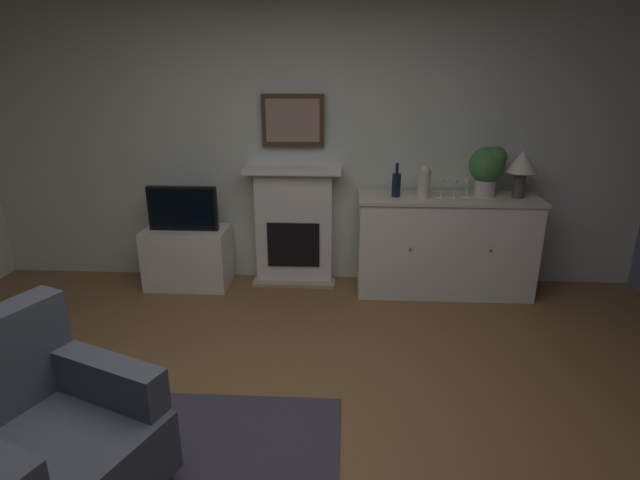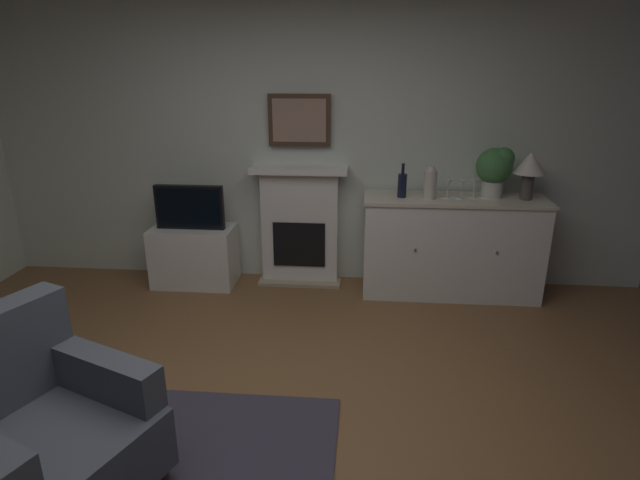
{
  "view_description": "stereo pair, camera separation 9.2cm",
  "coord_description": "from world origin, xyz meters",
  "px_view_note": "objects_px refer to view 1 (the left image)",
  "views": [
    {
      "loc": [
        0.37,
        -2.21,
        1.99
      ],
      "look_at": [
        0.21,
        0.61,
        1.0
      ],
      "focal_mm": 28.76,
      "sensor_mm": 36.0,
      "label": 1
    },
    {
      "loc": [
        0.46,
        -2.2,
        1.99
      ],
      "look_at": [
        0.21,
        0.61,
        1.0
      ],
      "focal_mm": 28.76,
      "sensor_mm": 36.0,
      "label": 2
    }
  ],
  "objects_px": {
    "fireplace_unit": "(294,226)",
    "table_lamp": "(522,165)",
    "wine_bottle": "(396,184)",
    "vase_decorative": "(424,182)",
    "wine_glass_center": "(455,184)",
    "tv_set": "(183,209)",
    "potted_plant_small": "(488,166)",
    "wine_glass_left": "(442,183)",
    "framed_picture": "(293,120)",
    "sideboard_cabinet": "(445,245)",
    "armchair": "(40,439)",
    "wine_glass_right": "(468,183)",
    "tv_cabinet": "(188,257)"
  },
  "relations": [
    {
      "from": "sideboard_cabinet",
      "to": "wine_bottle",
      "type": "height_order",
      "value": "wine_bottle"
    },
    {
      "from": "vase_decorative",
      "to": "tv_cabinet",
      "type": "height_order",
      "value": "vase_decorative"
    },
    {
      "from": "wine_glass_left",
      "to": "wine_glass_center",
      "type": "relative_size",
      "value": 1.0
    },
    {
      "from": "potted_plant_small",
      "to": "sideboard_cabinet",
      "type": "bearing_deg",
      "value": -171.79
    },
    {
      "from": "wine_glass_left",
      "to": "wine_glass_right",
      "type": "relative_size",
      "value": 1.0
    },
    {
      "from": "framed_picture",
      "to": "wine_glass_center",
      "type": "relative_size",
      "value": 3.33
    },
    {
      "from": "wine_glass_right",
      "to": "armchair",
      "type": "relative_size",
      "value": 0.16
    },
    {
      "from": "table_lamp",
      "to": "armchair",
      "type": "xyz_separation_m",
      "value": [
        -2.81,
        -2.52,
        -0.79
      ]
    },
    {
      "from": "sideboard_cabinet",
      "to": "tv_cabinet",
      "type": "bearing_deg",
      "value": 179.63
    },
    {
      "from": "framed_picture",
      "to": "wine_bottle",
      "type": "distance_m",
      "value": 1.06
    },
    {
      "from": "potted_plant_small",
      "to": "armchair",
      "type": "relative_size",
      "value": 0.41
    },
    {
      "from": "table_lamp",
      "to": "potted_plant_small",
      "type": "xyz_separation_m",
      "value": [
        -0.26,
        0.05,
        -0.02
      ]
    },
    {
      "from": "sideboard_cabinet",
      "to": "table_lamp",
      "type": "height_order",
      "value": "table_lamp"
    },
    {
      "from": "wine_glass_left",
      "to": "wine_glass_right",
      "type": "distance_m",
      "value": 0.22
    },
    {
      "from": "wine_bottle",
      "to": "fireplace_unit",
      "type": "bearing_deg",
      "value": 167.99
    },
    {
      "from": "framed_picture",
      "to": "potted_plant_small",
      "type": "distance_m",
      "value": 1.72
    },
    {
      "from": "wine_bottle",
      "to": "tv_set",
      "type": "bearing_deg",
      "value": 179.78
    },
    {
      "from": "wine_glass_right",
      "to": "tv_cabinet",
      "type": "bearing_deg",
      "value": 179.4
    },
    {
      "from": "wine_bottle",
      "to": "tv_cabinet",
      "type": "distance_m",
      "value": 2.01
    },
    {
      "from": "wine_bottle",
      "to": "vase_decorative",
      "type": "relative_size",
      "value": 1.03
    },
    {
      "from": "framed_picture",
      "to": "table_lamp",
      "type": "xyz_separation_m",
      "value": [
        1.94,
        -0.22,
        -0.33
      ]
    },
    {
      "from": "tv_set",
      "to": "armchair",
      "type": "height_order",
      "value": "tv_set"
    },
    {
      "from": "wine_bottle",
      "to": "armchair",
      "type": "relative_size",
      "value": 0.28
    },
    {
      "from": "table_lamp",
      "to": "wine_glass_right",
      "type": "distance_m",
      "value": 0.46
    },
    {
      "from": "framed_picture",
      "to": "wine_glass_right",
      "type": "distance_m",
      "value": 1.6
    },
    {
      "from": "tv_cabinet",
      "to": "wine_glass_center",
      "type": "bearing_deg",
      "value": -1.21
    },
    {
      "from": "wine_glass_right",
      "to": "wine_glass_center",
      "type": "bearing_deg",
      "value": -167.54
    },
    {
      "from": "fireplace_unit",
      "to": "armchair",
      "type": "relative_size",
      "value": 1.06
    },
    {
      "from": "fireplace_unit",
      "to": "table_lamp",
      "type": "xyz_separation_m",
      "value": [
        1.94,
        -0.18,
        0.62
      ]
    },
    {
      "from": "fireplace_unit",
      "to": "sideboard_cabinet",
      "type": "distance_m",
      "value": 1.38
    },
    {
      "from": "framed_picture",
      "to": "armchair",
      "type": "relative_size",
      "value": 0.53
    },
    {
      "from": "table_lamp",
      "to": "potted_plant_small",
      "type": "distance_m",
      "value": 0.27
    },
    {
      "from": "tv_set",
      "to": "potted_plant_small",
      "type": "xyz_separation_m",
      "value": [
        2.65,
        0.05,
        0.4
      ]
    },
    {
      "from": "wine_glass_center",
      "to": "tv_set",
      "type": "relative_size",
      "value": 0.27
    },
    {
      "from": "table_lamp",
      "to": "fireplace_unit",
      "type": "bearing_deg",
      "value": 174.78
    },
    {
      "from": "wine_glass_center",
      "to": "tv_cabinet",
      "type": "height_order",
      "value": "wine_glass_center"
    },
    {
      "from": "armchair",
      "to": "potted_plant_small",
      "type": "bearing_deg",
      "value": 45.22
    },
    {
      "from": "wine_glass_left",
      "to": "vase_decorative",
      "type": "relative_size",
      "value": 0.59
    },
    {
      "from": "wine_bottle",
      "to": "vase_decorative",
      "type": "xyz_separation_m",
      "value": [
        0.23,
        -0.03,
        0.03
      ]
    },
    {
      "from": "framed_picture",
      "to": "wine_glass_left",
      "type": "distance_m",
      "value": 1.4
    },
    {
      "from": "wine_glass_left",
      "to": "armchair",
      "type": "xyz_separation_m",
      "value": [
        -2.16,
        -2.5,
        -0.63
      ]
    },
    {
      "from": "framed_picture",
      "to": "vase_decorative",
      "type": "height_order",
      "value": "framed_picture"
    },
    {
      "from": "table_lamp",
      "to": "wine_glass_right",
      "type": "bearing_deg",
      "value": -178.57
    },
    {
      "from": "sideboard_cabinet",
      "to": "tv_cabinet",
      "type": "relative_size",
      "value": 2.07
    },
    {
      "from": "table_lamp",
      "to": "wine_glass_right",
      "type": "xyz_separation_m",
      "value": [
        -0.44,
        -0.01,
        -0.16
      ]
    },
    {
      "from": "wine_glass_right",
      "to": "armchair",
      "type": "distance_m",
      "value": 3.52
    },
    {
      "from": "wine_glass_center",
      "to": "potted_plant_small",
      "type": "relative_size",
      "value": 0.38
    },
    {
      "from": "framed_picture",
      "to": "sideboard_cabinet",
      "type": "relative_size",
      "value": 0.35
    },
    {
      "from": "framed_picture",
      "to": "sideboard_cabinet",
      "type": "bearing_deg",
      "value": -9.28
    },
    {
      "from": "wine_glass_center",
      "to": "vase_decorative",
      "type": "relative_size",
      "value": 0.59
    }
  ]
}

